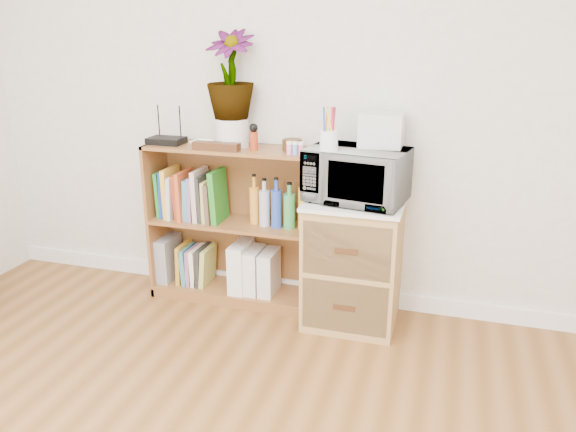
% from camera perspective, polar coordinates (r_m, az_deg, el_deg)
% --- Properties ---
extents(skirting_board, '(4.00, 0.02, 0.10)m').
position_cam_1_polar(skirting_board, '(3.55, 0.68, -7.24)').
color(skirting_board, white).
rests_on(skirting_board, ground).
extents(bookshelf, '(1.00, 0.30, 0.95)m').
position_cam_1_polar(bookshelf, '(3.37, -5.68, -0.94)').
color(bookshelf, brown).
rests_on(bookshelf, ground).
extents(wicker_unit, '(0.50, 0.45, 0.70)m').
position_cam_1_polar(wicker_unit, '(3.15, 6.63, -4.83)').
color(wicker_unit, '#9E7542').
rests_on(wicker_unit, ground).
extents(microwave, '(0.56, 0.43, 0.28)m').
position_cam_1_polar(microwave, '(2.98, 6.96, 4.16)').
color(microwave, white).
rests_on(microwave, wicker_unit).
extents(pen_cup, '(0.09, 0.09, 0.10)m').
position_cam_1_polar(pen_cup, '(2.87, 4.17, 7.65)').
color(pen_cup, white).
rests_on(pen_cup, microwave).
extents(small_appliance, '(0.22, 0.19, 0.18)m').
position_cam_1_polar(small_appliance, '(3.00, 9.49, 8.63)').
color(small_appliance, silver).
rests_on(small_appliance, microwave).
extents(router, '(0.21, 0.14, 0.04)m').
position_cam_1_polar(router, '(3.39, -12.25, 7.50)').
color(router, black).
rests_on(router, bookshelf).
extents(white_bowl, '(0.13, 0.13, 0.03)m').
position_cam_1_polar(white_bowl, '(3.28, -8.74, 7.28)').
color(white_bowl, white).
rests_on(white_bowl, bookshelf).
extents(plant_pot, '(0.19, 0.19, 0.16)m').
position_cam_1_polar(plant_pot, '(3.24, -5.69, 8.44)').
color(plant_pot, silver).
rests_on(plant_pot, bookshelf).
extents(potted_plant, '(0.27, 0.27, 0.48)m').
position_cam_1_polar(potted_plant, '(3.20, -5.88, 14.10)').
color(potted_plant, '#337A31').
rests_on(potted_plant, plant_pot).
extents(trinket_box, '(0.27, 0.07, 0.04)m').
position_cam_1_polar(trinket_box, '(3.16, -7.30, 7.05)').
color(trinket_box, '#3B2210').
rests_on(trinket_box, bookshelf).
extents(kokeshi_doll, '(0.04, 0.04, 0.10)m').
position_cam_1_polar(kokeshi_doll, '(3.14, -3.49, 7.62)').
color(kokeshi_doll, '#9F3113').
rests_on(kokeshi_doll, bookshelf).
extents(wooden_bowl, '(0.11, 0.11, 0.06)m').
position_cam_1_polar(wooden_bowl, '(3.13, 0.41, 7.24)').
color(wooden_bowl, '#39230F').
rests_on(wooden_bowl, bookshelf).
extents(paint_jars, '(0.11, 0.04, 0.06)m').
position_cam_1_polar(paint_jars, '(3.02, 0.73, 6.77)').
color(paint_jars, pink).
rests_on(paint_jars, bookshelf).
extents(file_box, '(0.08, 0.22, 0.28)m').
position_cam_1_polar(file_box, '(3.65, -12.04, -4.18)').
color(file_box, gray).
rests_on(file_box, bookshelf).
extents(magazine_holder_left, '(0.09, 0.24, 0.30)m').
position_cam_1_polar(magazine_holder_left, '(3.44, -4.76, -5.09)').
color(magazine_holder_left, white).
rests_on(magazine_holder_left, bookshelf).
extents(magazine_holder_mid, '(0.09, 0.22, 0.27)m').
position_cam_1_polar(magazine_holder_mid, '(3.41, -3.42, -5.50)').
color(magazine_holder_mid, silver).
rests_on(magazine_holder_mid, bookshelf).
extents(magazine_holder_right, '(0.08, 0.21, 0.27)m').
position_cam_1_polar(magazine_holder_right, '(3.39, -1.93, -5.72)').
color(magazine_holder_right, silver).
rests_on(magazine_holder_right, bookshelf).
extents(cookbooks, '(0.41, 0.20, 0.31)m').
position_cam_1_polar(cookbooks, '(3.43, -9.81, 2.07)').
color(cookbooks, '#22822D').
rests_on(cookbooks, bookshelf).
extents(liquor_bottles, '(0.36, 0.07, 0.32)m').
position_cam_1_polar(liquor_bottles, '(3.22, -0.96, 1.34)').
color(liquor_bottles, orange).
rests_on(liquor_bottles, bookshelf).
extents(lower_books, '(0.21, 0.19, 0.25)m').
position_cam_1_polar(lower_books, '(3.57, -9.32, -4.87)').
color(lower_books, '#BC8821').
rests_on(lower_books, bookshelf).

